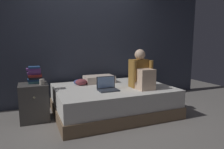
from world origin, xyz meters
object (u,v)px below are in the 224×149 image
object	(u,v)px
nightstand	(34,102)
bed	(112,100)
pillow	(99,79)
book_stack	(34,75)
laptop	(107,87)
person_sitting	(141,73)
mug	(42,82)
clothes_pile	(80,82)

from	to	relation	value
nightstand	bed	bearing A→B (deg)	-7.60
bed	pillow	world-z (taller)	pillow
book_stack	laptop	bearing A→B (deg)	-22.22
bed	person_sitting	xyz separation A→B (m)	(0.41, -0.28, 0.49)
bed	mug	world-z (taller)	mug
laptop	pillow	size ratio (longest dim) A/B	0.57
pillow	person_sitting	bearing A→B (deg)	-55.24
person_sitting	bed	bearing A→B (deg)	145.89
laptop	clothes_pile	distance (m)	0.66
mug	person_sitting	bearing A→B (deg)	-11.89
nightstand	book_stack	world-z (taller)	book_stack
pillow	book_stack	distance (m)	1.21
nightstand	pillow	distance (m)	1.26
nightstand	person_sitting	distance (m)	1.82
person_sitting	clothes_pile	world-z (taller)	person_sitting
pillow	laptop	bearing A→B (deg)	-97.70
person_sitting	clothes_pile	size ratio (longest dim) A/B	2.60
laptop	mug	distance (m)	1.03
bed	clothes_pile	bearing A→B (deg)	143.41
nightstand	book_stack	bearing A→B (deg)	56.93
bed	mug	xyz separation A→B (m)	(-1.17, 0.05, 0.40)
laptop	book_stack	bearing A→B (deg)	157.78
bed	nightstand	xyz separation A→B (m)	(-1.30, 0.17, 0.06)
nightstand	laptop	world-z (taller)	laptop
pillow	mug	world-z (taller)	mug
bed	laptop	xyz separation A→B (m)	(-0.18, -0.23, 0.30)
mug	bed	bearing A→B (deg)	-2.62
nightstand	person_sitting	bearing A→B (deg)	-14.82
clothes_pile	book_stack	bearing A→B (deg)	-169.42
bed	pillow	size ratio (longest dim) A/B	3.57
bed	laptop	distance (m)	0.42
laptop	pillow	world-z (taller)	laptop
bed	clothes_pile	xyz separation A→B (m)	(-0.49, 0.36, 0.30)
nightstand	person_sitting	world-z (taller)	person_sitting
clothes_pile	bed	bearing A→B (deg)	-36.59
laptop	mug	world-z (taller)	laptop
mug	clothes_pile	xyz separation A→B (m)	(0.68, 0.31, -0.11)
bed	pillow	bearing A→B (deg)	101.70
bed	pillow	xyz separation A→B (m)	(-0.09, 0.45, 0.31)
pillow	nightstand	bearing A→B (deg)	-167.09
clothes_pile	mug	bearing A→B (deg)	-155.43
nightstand	laptop	bearing A→B (deg)	-19.67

